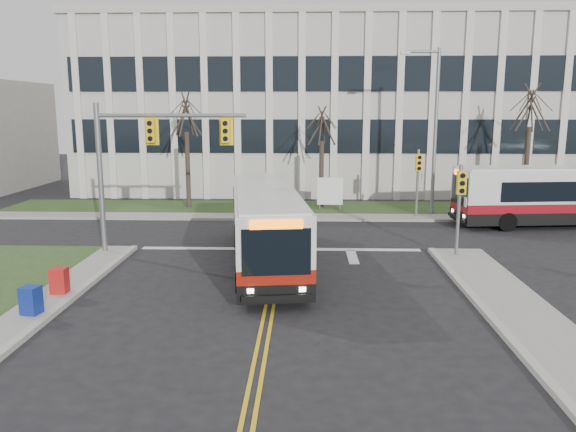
# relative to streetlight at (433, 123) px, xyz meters

# --- Properties ---
(ground) EXTENTS (120.00, 120.00, 0.00)m
(ground) POSITION_rel_streetlight_xyz_m (-8.03, -16.20, -5.19)
(ground) COLOR black
(ground) RESTS_ON ground
(sidewalk_cross) EXTENTS (44.00, 1.60, 0.14)m
(sidewalk_cross) POSITION_rel_streetlight_xyz_m (-3.03, -1.00, -5.12)
(sidewalk_cross) COLOR #9E9B93
(sidewalk_cross) RESTS_ON ground
(building_lawn) EXTENTS (44.00, 5.00, 0.12)m
(building_lawn) POSITION_rel_streetlight_xyz_m (-3.03, 1.80, -5.13)
(building_lawn) COLOR #2D441D
(building_lawn) RESTS_ON ground
(office_building) EXTENTS (40.00, 16.00, 12.00)m
(office_building) POSITION_rel_streetlight_xyz_m (-3.03, 13.80, 0.81)
(office_building) COLOR #B4B1A6
(office_building) RESTS_ON ground
(mast_arm_signal) EXTENTS (6.11, 0.38, 6.20)m
(mast_arm_signal) POSITION_rel_streetlight_xyz_m (-13.65, -9.04, -0.94)
(mast_arm_signal) COLOR slate
(mast_arm_signal) RESTS_ON ground
(signal_pole_near) EXTENTS (0.34, 0.39, 3.80)m
(signal_pole_near) POSITION_rel_streetlight_xyz_m (-0.83, -9.30, -2.69)
(signal_pole_near) COLOR slate
(signal_pole_near) RESTS_ON ground
(signal_pole_far) EXTENTS (0.34, 0.39, 3.80)m
(signal_pole_far) POSITION_rel_streetlight_xyz_m (-0.83, -0.80, -2.69)
(signal_pole_far) COLOR slate
(signal_pole_far) RESTS_ON ground
(streetlight) EXTENTS (2.15, 0.25, 9.20)m
(streetlight) POSITION_rel_streetlight_xyz_m (0.00, 0.00, 0.00)
(streetlight) COLOR slate
(streetlight) RESTS_ON ground
(directory_sign) EXTENTS (1.50, 0.12, 2.00)m
(directory_sign) POSITION_rel_streetlight_xyz_m (-5.53, 1.30, -4.02)
(directory_sign) COLOR slate
(directory_sign) RESTS_ON ground
(tree_left) EXTENTS (1.80, 1.80, 7.70)m
(tree_left) POSITION_rel_streetlight_xyz_m (-14.03, 1.80, 0.32)
(tree_left) COLOR #42352B
(tree_left) RESTS_ON ground
(tree_mid) EXTENTS (1.80, 1.80, 6.82)m
(tree_mid) POSITION_rel_streetlight_xyz_m (-6.03, 2.00, -0.31)
(tree_mid) COLOR #42352B
(tree_mid) RESTS_ON ground
(tree_right) EXTENTS (1.80, 1.80, 8.25)m
(tree_right) POSITION_rel_streetlight_xyz_m (5.97, 1.80, 0.71)
(tree_right) COLOR #42352B
(tree_right) RESTS_ON ground
(bus_main) EXTENTS (3.76, 11.07, 2.89)m
(bus_main) POSITION_rel_streetlight_xyz_m (-8.51, -10.31, -3.75)
(bus_main) COLOR silver
(bus_main) RESTS_ON ground
(bus_cross) EXTENTS (11.44, 3.58, 3.00)m
(bus_cross) POSITION_rel_streetlight_xyz_m (6.44, -2.51, -3.69)
(bus_cross) COLOR silver
(bus_cross) RESTS_ON ground
(newspaper_box_blue) EXTENTS (0.58, 0.54, 0.95)m
(newspaper_box_blue) POSITION_rel_streetlight_xyz_m (-14.83, -16.36, -4.72)
(newspaper_box_blue) COLOR navy
(newspaper_box_blue) RESTS_ON ground
(newspaper_box_red) EXTENTS (0.51, 0.46, 0.95)m
(newspaper_box_red) POSITION_rel_streetlight_xyz_m (-14.83, -14.48, -4.72)
(newspaper_box_red) COLOR #B01816
(newspaper_box_red) RESTS_ON ground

